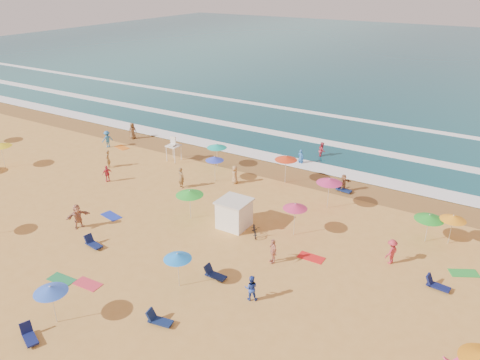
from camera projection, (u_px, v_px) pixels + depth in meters
The scene contains 12 objects.
ground at pixel (178, 221), 34.88m from camera, with size 220.00×220.00×0.00m, color gold.
ocean at pixel (423, 58), 100.18m from camera, with size 220.00×140.00×0.18m, color #0C4756.
wet_sand at pixel (260, 167), 44.59m from camera, with size 220.00×220.00×0.00m, color olive.
surf_foam at pixel (299, 140), 51.41m from camera, with size 200.00×18.70×0.05m.
cabana at pixel (234, 214), 33.81m from camera, with size 2.00×2.00×2.00m, color white.
cabana_roof at pixel (234, 201), 33.38m from camera, with size 2.20×2.20×0.12m, color silver.
bicycle at pixel (255, 230), 32.91m from camera, with size 0.57×1.64×0.86m, color black.
lifeguard_stand at pixel (174, 151), 45.59m from camera, with size 1.20×1.20×2.10m, color white, non-canonical shape.
beach_umbrellas at pixel (165, 187), 35.37m from camera, with size 51.79×24.34×0.79m.
loungers at pixel (238, 262), 29.71m from camera, with size 55.69×25.85×0.34m.
towels at pixel (204, 255), 30.71m from camera, with size 51.35×22.58×0.03m.
beachgoers at pixel (196, 186), 38.60m from camera, with size 41.18×29.14×2.12m.
Camera 1 is at (19.93, -23.61, 17.11)m, focal length 35.00 mm.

